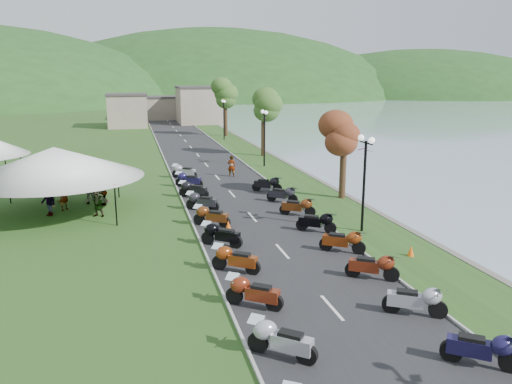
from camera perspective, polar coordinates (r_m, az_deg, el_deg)
road at (r=46.28m, az=-5.70°, el=3.10°), size 7.00×120.00×0.02m
hills_backdrop at (r=205.37m, az=-12.42°, el=10.59°), size 360.00×120.00×76.00m
far_building at (r=90.39m, az=-11.28°, el=9.38°), size 18.00×16.00×5.00m
moto_row_left at (r=22.50m, az=-3.26°, el=-6.27°), size 2.60×39.39×1.10m
moto_row_right at (r=22.14m, az=11.33°, el=-6.85°), size 2.60×31.31×1.10m
vendor_tent_main at (r=31.58m, az=-21.82°, el=1.20°), size 6.75×6.75×4.00m
tree_lakeside at (r=33.47m, az=9.99°, el=4.77°), size 2.35×2.35×6.54m
pedestrian_a at (r=32.72m, az=-20.98°, el=-1.94°), size 0.81×0.85×1.88m
pedestrian_b at (r=33.90m, az=-18.41°, el=-1.23°), size 0.94×0.57×1.86m
pedestrian_c at (r=31.77m, az=-22.53°, el=-2.51°), size 1.20×1.24×1.89m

